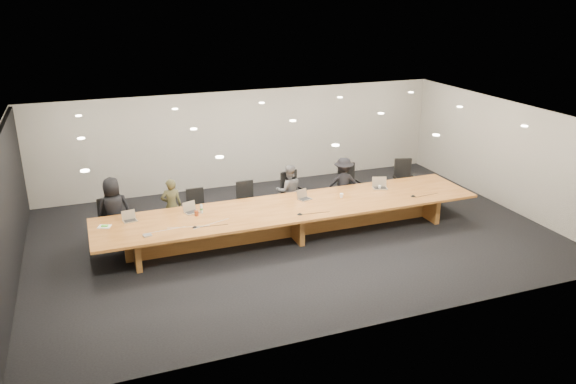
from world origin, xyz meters
name	(u,v)px	position (x,y,z in m)	size (l,w,h in m)	color
ground	(292,236)	(0.00, 0.00, 0.00)	(12.00, 12.00, 0.00)	black
back_wall	(243,139)	(0.00, 4.00, 1.40)	(12.00, 0.02, 2.80)	beige
left_wall_panel	(6,216)	(-5.94, 0.00, 1.37)	(0.08, 7.84, 2.74)	black
conference_table	(293,215)	(0.00, 0.00, 0.52)	(9.00, 1.80, 0.75)	brown
chair_far_left	(111,221)	(-3.99, 1.16, 0.52)	(0.53, 0.53, 1.04)	black
chair_left	(197,210)	(-2.00, 1.17, 0.51)	(0.51, 0.51, 1.01)	black
chair_mid_left	(248,203)	(-0.73, 1.17, 0.52)	(0.53, 0.53, 1.05)	black
chair_mid_right	(294,194)	(0.50, 1.17, 0.58)	(0.60, 0.60, 1.17)	black
chair_right	(350,186)	(2.11, 1.25, 0.58)	(0.59, 0.59, 1.16)	black
chair_far_right	(404,180)	(3.77, 1.22, 0.57)	(0.58, 0.58, 1.13)	black
person_a	(114,210)	(-3.91, 1.13, 0.77)	(0.76, 0.49, 1.55)	black
person_b	(172,206)	(-2.59, 1.22, 0.67)	(0.49, 0.32, 1.34)	#3A3820
person_c	(289,191)	(0.37, 1.21, 0.68)	(0.66, 0.52, 1.36)	#57575A
person_d	(343,183)	(1.89, 1.20, 0.70)	(0.90, 0.52, 1.39)	black
laptop_a	(130,216)	(-3.62, 0.41, 0.87)	(0.29, 0.21, 0.23)	tan
laptop_b	(192,208)	(-2.27, 0.43, 0.87)	(0.31, 0.23, 0.25)	#BBAB8F
laptop_d	(305,195)	(0.43, 0.31, 0.87)	(0.31, 0.22, 0.24)	tan
laptop_e	(380,183)	(2.51, 0.36, 0.89)	(0.36, 0.26, 0.28)	tan
water_bottle	(201,209)	(-2.07, 0.33, 0.85)	(0.06, 0.06, 0.20)	silver
amber_mug	(197,213)	(-2.20, 0.22, 0.81)	(0.09, 0.09, 0.11)	maroon
paper_cup_near	(342,195)	(1.32, 0.13, 0.80)	(0.08, 0.08, 0.10)	white
paper_cup_far	(380,187)	(2.48, 0.34, 0.79)	(0.08, 0.08, 0.09)	silver
notepad	(104,227)	(-4.17, 0.28, 0.76)	(0.25, 0.20, 0.02)	white
lime_gadget	(105,226)	(-4.16, 0.28, 0.78)	(0.14, 0.08, 0.02)	#56CC36
av_box	(147,235)	(-3.37, -0.51, 0.76)	(0.17, 0.13, 0.03)	silver
mic_left	(195,227)	(-2.38, -0.42, 0.76)	(0.12, 0.12, 0.03)	black
mic_center	(300,214)	(-0.03, -0.53, 0.77)	(0.13, 0.13, 0.03)	black
mic_right	(413,196)	(2.98, -0.42, 0.77)	(0.13, 0.13, 0.03)	black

